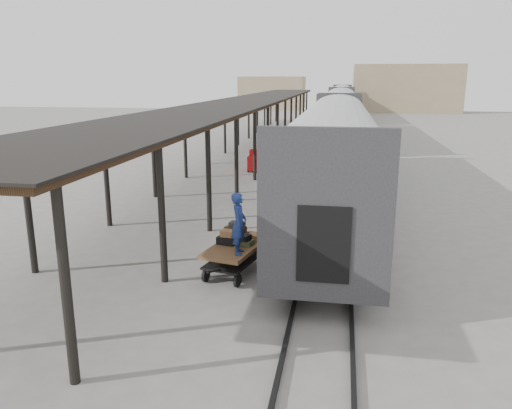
{
  "coord_description": "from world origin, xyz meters",
  "views": [
    {
      "loc": [
        3.51,
        -14.73,
        5.67
      ],
      "look_at": [
        0.84,
        0.72,
        1.7
      ],
      "focal_mm": 35.0,
      "sensor_mm": 36.0,
      "label": 1
    }
  ],
  "objects_px": {
    "luggage_tug": "(256,161)",
    "porter": "(239,224)",
    "baggage_cart": "(235,252)",
    "pedestrian": "(263,153)"
  },
  "relations": [
    {
      "from": "porter",
      "to": "pedestrian",
      "type": "relative_size",
      "value": 1.1
    },
    {
      "from": "baggage_cart",
      "to": "luggage_tug",
      "type": "relative_size",
      "value": 1.74
    },
    {
      "from": "baggage_cart",
      "to": "porter",
      "type": "bearing_deg",
      "value": -56.17
    },
    {
      "from": "baggage_cart",
      "to": "luggage_tug",
      "type": "xyz_separation_m",
      "value": [
        -2.32,
        16.94,
        -0.06
      ]
    },
    {
      "from": "luggage_tug",
      "to": "pedestrian",
      "type": "distance_m",
      "value": 2.43
    },
    {
      "from": "pedestrian",
      "to": "baggage_cart",
      "type": "bearing_deg",
      "value": 93.6
    },
    {
      "from": "baggage_cart",
      "to": "pedestrian",
      "type": "relative_size",
      "value": 1.64
    },
    {
      "from": "luggage_tug",
      "to": "porter",
      "type": "distance_m",
      "value": 17.82
    },
    {
      "from": "baggage_cart",
      "to": "pedestrian",
      "type": "xyz_separation_m",
      "value": [
        -2.22,
        19.36,
        0.15
      ]
    },
    {
      "from": "luggage_tug",
      "to": "porter",
      "type": "xyz_separation_m",
      "value": [
        2.57,
        -17.59,
        1.15
      ]
    }
  ]
}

